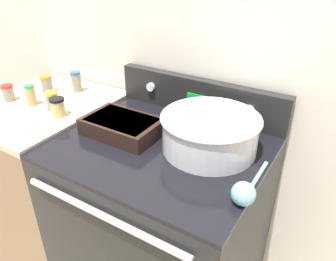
{
  "coord_description": "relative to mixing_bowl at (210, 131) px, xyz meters",
  "views": [
    {
      "loc": [
        0.6,
        -0.58,
        1.61
      ],
      "look_at": [
        0.02,
        0.36,
        0.99
      ],
      "focal_mm": 35.0,
      "sensor_mm": 36.0,
      "label": 1
    }
  ],
  "objects": [
    {
      "name": "kitchen_wall",
      "position": [
        -0.17,
        0.31,
        0.24
      ],
      "size": [
        8.0,
        0.05,
        2.5
      ],
      "color": "beige",
      "rests_on": "ground_plane"
    },
    {
      "name": "stove_range",
      "position": [
        -0.17,
        -0.07,
        -0.55
      ],
      "size": [
        0.82,
        0.72,
        0.93
      ],
      "color": "black",
      "rests_on": "ground_plane"
    },
    {
      "name": "control_panel",
      "position": [
        -0.17,
        0.25,
        0.01
      ],
      "size": [
        0.82,
        0.07,
        0.17
      ],
      "color": "black",
      "rests_on": "stove_range"
    },
    {
      "name": "side_counter",
      "position": [
        -0.88,
        -0.07,
        -0.54
      ],
      "size": [
        0.6,
        0.69,
        0.95
      ],
      "color": "#896B4C",
      "rests_on": "ground_plane"
    },
    {
      "name": "mixing_bowl",
      "position": [
        0.0,
        0.0,
        0.0
      ],
      "size": [
        0.38,
        0.38,
        0.14
      ],
      "color": "silver",
      "rests_on": "stove_range"
    },
    {
      "name": "casserole_dish",
      "position": [
        -0.36,
        -0.08,
        -0.04
      ],
      "size": [
        0.31,
        0.2,
        0.07
      ],
      "color": "black",
      "rests_on": "stove_range"
    },
    {
      "name": "ladle",
      "position": [
        0.22,
        -0.21,
        -0.04
      ],
      "size": [
        0.07,
        0.28,
        0.07
      ],
      "color": "#7AB2C6",
      "rests_on": "stove_range"
    },
    {
      "name": "spice_jar_black_cap",
      "position": [
        -0.69,
        -0.12,
        -0.02
      ],
      "size": [
        0.07,
        0.07,
        0.09
      ],
      "color": "tan",
      "rests_on": "side_counter"
    },
    {
      "name": "spice_jar_yellow_cap",
      "position": [
        -0.76,
        -0.09,
        -0.02
      ],
      "size": [
        0.06,
        0.06,
        0.09
      ],
      "color": "gray",
      "rests_on": "side_counter"
    },
    {
      "name": "spice_jar_blue_cap",
      "position": [
        -0.83,
        0.14,
        -0.01
      ],
      "size": [
        0.05,
        0.05,
        0.11
      ],
      "color": "gray",
      "rests_on": "side_counter"
    },
    {
      "name": "spice_jar_green_cap",
      "position": [
        -0.89,
        -0.1,
        -0.02
      ],
      "size": [
        0.05,
        0.05,
        0.1
      ],
      "color": "tan",
      "rests_on": "side_counter"
    },
    {
      "name": "spice_jar_orange_cap",
      "position": [
        -0.96,
        0.04,
        -0.02
      ],
      "size": [
        0.06,
        0.06,
        0.09
      ],
      "color": "gray",
      "rests_on": "side_counter"
    },
    {
      "name": "spice_jar_red_cap",
      "position": [
        -1.03,
        -0.13,
        -0.03
      ],
      "size": [
        0.05,
        0.05,
        0.08
      ],
      "color": "gray",
      "rests_on": "side_counter"
    }
  ]
}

